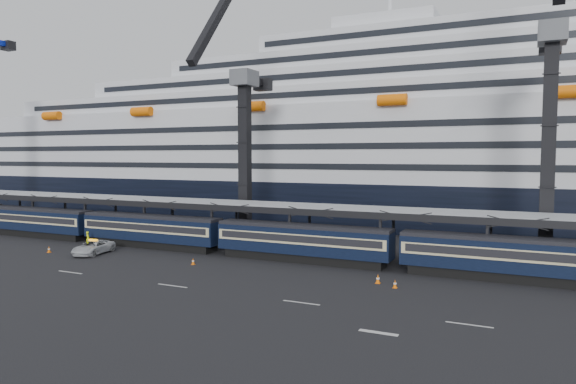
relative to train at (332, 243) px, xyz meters
name	(u,v)px	position (x,y,z in m)	size (l,w,h in m)	color
ground	(344,293)	(4.65, -10.00, -2.20)	(260.00, 260.00, 0.00)	black
lane_markings	(437,326)	(12.80, -15.23, -2.19)	(111.00, 4.27, 0.02)	beige
train	(332,243)	(0.00, 0.00, 0.00)	(133.05, 3.00, 4.05)	black
canopy	(387,211)	(4.65, 4.00, 3.05)	(130.00, 6.25, 5.53)	#9DA0A5
cruise_ship	(430,148)	(3.57, 35.99, 10.14)	(214.09, 28.84, 34.00)	black
crane_dark_near	(243,149)	(-15.35, 8.59, 9.73)	(4.50, 17.75, 35.08)	#52565B
crane_dark_mid	(549,132)	(19.65, 7.59, 11.16)	(4.50, 18.24, 39.64)	#52565B
pickup_truck	(93,247)	(-26.36, -6.25, -1.43)	(2.55, 5.52, 1.53)	silver
worker	(88,239)	(-31.10, -2.50, -1.32)	(0.65, 0.42, 1.77)	#EBFF0D
traffic_cone_a	(49,249)	(-31.73, -7.68, -1.83)	(0.38, 0.38, 0.75)	orange
traffic_cone_b	(99,246)	(-28.20, -3.56, -1.86)	(0.34, 0.34, 0.68)	orange
traffic_cone_c	(193,261)	(-12.83, -6.15, -1.86)	(0.35, 0.35, 0.70)	orange
traffic_cone_d	(395,284)	(8.03, -6.70, -1.84)	(0.36, 0.36, 0.73)	orange
traffic_cone_e	(378,279)	(6.32, -5.78, -1.79)	(0.41, 0.41, 0.83)	orange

